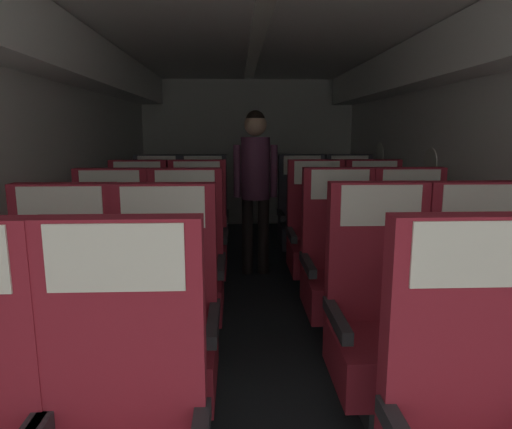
{
  "coord_description": "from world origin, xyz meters",
  "views": [
    {
      "loc": [
        -0.18,
        0.36,
        1.42
      ],
      "look_at": [
        -0.02,
        3.88,
        0.76
      ],
      "focal_mm": 31.46,
      "sensor_mm": 36.0,
      "label": 1
    }
  ],
  "objects_px": {
    "seat_b_right_window": "(381,325)",
    "flight_attendant": "(255,175)",
    "seat_d_right_aisle": "(374,239)",
    "seat_c_right_aisle": "(411,270)",
    "seat_b_left_aisle": "(164,330)",
    "seat_c_right_window": "(340,270)",
    "seat_e_left_aisle": "(204,221)",
    "seat_b_left_window": "(62,330)",
    "seat_e_right_aisle": "(350,220)",
    "seat_d_left_aisle": "(198,241)",
    "seat_c_left_aisle": "(186,272)",
    "seat_e_right_window": "(302,220)",
    "seat_b_right_aisle": "(482,324)",
    "seat_d_left_window": "(138,242)",
    "seat_e_left_window": "(157,221)",
    "seat_c_left_window": "(111,273)",
    "seat_d_right_window": "(317,240)"
  },
  "relations": [
    {
      "from": "seat_e_right_aisle",
      "to": "seat_c_right_window",
      "type": "bearing_deg",
      "value": -106.1
    },
    {
      "from": "seat_b_left_aisle",
      "to": "seat_d_left_window",
      "type": "relative_size",
      "value": 1.0
    },
    {
      "from": "seat_c_right_aisle",
      "to": "seat_e_right_aisle",
      "type": "xyz_separation_m",
      "value": [
        0.02,
        1.74,
        0.0
      ]
    },
    {
      "from": "seat_b_left_window",
      "to": "seat_b_left_aisle",
      "type": "xyz_separation_m",
      "value": [
        0.48,
        -0.02,
        0.0
      ]
    },
    {
      "from": "seat_b_left_window",
      "to": "seat_d_right_window",
      "type": "distance_m",
      "value": 2.31
    },
    {
      "from": "seat_d_left_aisle",
      "to": "seat_e_left_aisle",
      "type": "height_order",
      "value": "same"
    },
    {
      "from": "seat_b_left_window",
      "to": "seat_b_right_aisle",
      "type": "bearing_deg",
      "value": -0.38
    },
    {
      "from": "seat_c_left_window",
      "to": "seat_e_left_aisle",
      "type": "bearing_deg",
      "value": 74.11
    },
    {
      "from": "seat_d_left_window",
      "to": "seat_e_right_aisle",
      "type": "distance_m",
      "value": 2.22
    },
    {
      "from": "seat_d_left_aisle",
      "to": "flight_attendant",
      "type": "relative_size",
      "value": 0.73
    },
    {
      "from": "seat_c_right_window",
      "to": "seat_b_right_window",
      "type": "bearing_deg",
      "value": -90.01
    },
    {
      "from": "seat_b_left_window",
      "to": "seat_c_left_window",
      "type": "bearing_deg",
      "value": 90.67
    },
    {
      "from": "seat_b_right_aisle",
      "to": "seat_b_right_window",
      "type": "distance_m",
      "value": 0.5
    },
    {
      "from": "seat_b_left_window",
      "to": "seat_d_right_window",
      "type": "relative_size",
      "value": 1.0
    },
    {
      "from": "seat_c_right_window",
      "to": "seat_d_right_aisle",
      "type": "distance_m",
      "value": 1.0
    },
    {
      "from": "seat_b_left_aisle",
      "to": "seat_c_right_window",
      "type": "xyz_separation_m",
      "value": [
        1.05,
        0.88,
        0.0
      ]
    },
    {
      "from": "seat_c_right_window",
      "to": "flight_attendant",
      "type": "distance_m",
      "value": 1.64
    },
    {
      "from": "seat_d_right_aisle",
      "to": "seat_c_right_aisle",
      "type": "bearing_deg",
      "value": -90.98
    },
    {
      "from": "flight_attendant",
      "to": "seat_e_right_aisle",
      "type": "bearing_deg",
      "value": 7.71
    },
    {
      "from": "seat_b_right_window",
      "to": "flight_attendant",
      "type": "xyz_separation_m",
      "value": [
        -0.51,
        2.35,
        0.51
      ]
    },
    {
      "from": "seat_b_right_aisle",
      "to": "seat_d_left_window",
      "type": "distance_m",
      "value": 2.68
    },
    {
      "from": "seat_c_left_aisle",
      "to": "seat_e_right_aisle",
      "type": "height_order",
      "value": "same"
    },
    {
      "from": "seat_c_left_aisle",
      "to": "seat_b_right_window",
      "type": "bearing_deg",
      "value": -39.84
    },
    {
      "from": "seat_d_right_aisle",
      "to": "seat_e_right_window",
      "type": "relative_size",
      "value": 1.0
    },
    {
      "from": "seat_c_left_window",
      "to": "seat_e_right_window",
      "type": "distance_m",
      "value": 2.32
    },
    {
      "from": "seat_e_left_window",
      "to": "flight_attendant",
      "type": "relative_size",
      "value": 0.73
    },
    {
      "from": "seat_c_left_aisle",
      "to": "seat_e_right_window",
      "type": "height_order",
      "value": "same"
    },
    {
      "from": "seat_c_right_aisle",
      "to": "seat_d_left_aisle",
      "type": "bearing_deg",
      "value": 149.99
    },
    {
      "from": "seat_b_left_window",
      "to": "seat_c_right_aisle",
      "type": "relative_size",
      "value": 1.0
    },
    {
      "from": "seat_b_left_aisle",
      "to": "seat_c_left_window",
      "type": "relative_size",
      "value": 1.0
    },
    {
      "from": "seat_b_left_aisle",
      "to": "seat_b_right_aisle",
      "type": "height_order",
      "value": "same"
    },
    {
      "from": "seat_b_left_aisle",
      "to": "seat_e_left_aisle",
      "type": "distance_m",
      "value": 2.61
    },
    {
      "from": "seat_b_left_aisle",
      "to": "seat_e_right_window",
      "type": "distance_m",
      "value": 2.83
    },
    {
      "from": "seat_b_right_window",
      "to": "seat_d_right_aisle",
      "type": "distance_m",
      "value": 1.8
    },
    {
      "from": "seat_b_left_window",
      "to": "seat_c_right_aisle",
      "type": "distance_m",
      "value": 2.19
    },
    {
      "from": "seat_b_left_window",
      "to": "seat_d_right_aisle",
      "type": "relative_size",
      "value": 1.0
    },
    {
      "from": "seat_d_right_aisle",
      "to": "seat_e_left_window",
      "type": "relative_size",
      "value": 1.0
    },
    {
      "from": "seat_d_left_window",
      "to": "flight_attendant",
      "type": "bearing_deg",
      "value": 30.69
    },
    {
      "from": "seat_c_left_window",
      "to": "seat_b_left_window",
      "type": "bearing_deg",
      "value": -89.33
    },
    {
      "from": "seat_b_left_aisle",
      "to": "seat_b_right_window",
      "type": "xyz_separation_m",
      "value": [
        1.05,
        0.01,
        0.0
      ]
    },
    {
      "from": "seat_b_left_aisle",
      "to": "seat_e_left_aisle",
      "type": "xyz_separation_m",
      "value": [
        -0.0,
        2.61,
        0.0
      ]
    },
    {
      "from": "seat_e_right_aisle",
      "to": "seat_e_left_window",
      "type": "bearing_deg",
      "value": 179.33
    },
    {
      "from": "seat_c_right_aisle",
      "to": "seat_e_right_window",
      "type": "bearing_deg",
      "value": 105.46
    },
    {
      "from": "seat_b_right_aisle",
      "to": "seat_c_right_window",
      "type": "relative_size",
      "value": 1.0
    },
    {
      "from": "seat_e_right_aisle",
      "to": "seat_d_right_aisle",
      "type": "bearing_deg",
      "value": -90.05
    },
    {
      "from": "seat_c_right_window",
      "to": "flight_attendant",
      "type": "bearing_deg",
      "value": 109.17
    },
    {
      "from": "seat_e_left_window",
      "to": "seat_e_right_aisle",
      "type": "bearing_deg",
      "value": -0.67
    },
    {
      "from": "seat_c_right_aisle",
      "to": "flight_attendant",
      "type": "relative_size",
      "value": 0.73
    },
    {
      "from": "seat_b_right_aisle",
      "to": "seat_e_left_window",
      "type": "xyz_separation_m",
      "value": [
        -2.03,
        2.63,
        0.0
      ]
    },
    {
      "from": "seat_b_right_aisle",
      "to": "seat_d_right_window",
      "type": "relative_size",
      "value": 1.0
    }
  ]
}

